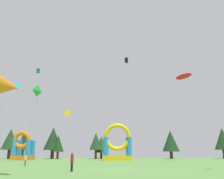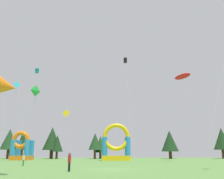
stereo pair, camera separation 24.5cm
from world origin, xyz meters
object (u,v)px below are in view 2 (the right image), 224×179
at_px(kite_orange_delta, 7,87).
at_px(kite_green_diamond, 37,92).
at_px(kite_teal_box, 37,71).
at_px(inflatable_yellow_castle, 117,146).
at_px(kite_cyan_diamond, 17,86).
at_px(kite_yellow_diamond, 67,114).
at_px(inflatable_red_slide, 22,149).
at_px(person_near_camera, 24,159).
at_px(kite_red_parafoil, 183,76).
at_px(kite_black_box, 126,61).
at_px(person_left_edge, 70,160).

relative_size(kite_orange_delta, kite_green_diamond, 0.96).
height_order(kite_teal_box, inflatable_yellow_castle, kite_teal_box).
bearing_deg(kite_teal_box, kite_cyan_diamond, -152.62).
relative_size(kite_yellow_diamond, kite_green_diamond, 0.88).
bearing_deg(inflatable_red_slide, kite_green_diamond, -67.46).
relative_size(person_near_camera, inflatable_red_slide, 0.25).
distance_m(kite_yellow_diamond, person_near_camera, 17.87).
xyz_separation_m(kite_red_parafoil, kite_yellow_diamond, (-23.51, 0.48, -7.68)).
height_order(kite_cyan_diamond, kite_green_diamond, kite_cyan_diamond).
xyz_separation_m(kite_orange_delta, kite_yellow_diamond, (3.57, 20.46, -0.23)).
relative_size(kite_red_parafoil, kite_black_box, 0.76).
xyz_separation_m(kite_green_diamond, person_near_camera, (-0.29, -2.17, -9.50)).
bearing_deg(inflatable_yellow_castle, person_near_camera, -119.44).
distance_m(kite_green_diamond, inflatable_red_slide, 25.63).
distance_m(kite_yellow_diamond, person_left_edge, 26.83).
height_order(kite_red_parafoil, kite_green_diamond, kite_red_parafoil).
height_order(kite_orange_delta, person_left_edge, kite_orange_delta).
bearing_deg(inflatable_yellow_castle, kite_yellow_diamond, -147.80).
xyz_separation_m(kite_green_diamond, person_left_edge, (7.22, -11.53, -9.42)).
height_order(kite_yellow_diamond, kite_cyan_diamond, kite_cyan_diamond).
xyz_separation_m(kite_orange_delta, person_left_edge, (8.67, -4.60, -8.35)).
bearing_deg(kite_yellow_diamond, inflatable_yellow_castle, 32.20).
xyz_separation_m(kite_black_box, kite_yellow_diamond, (-12.16, -5.10, -13.24)).
height_order(kite_black_box, inflatable_red_slide, kite_black_box).
height_order(kite_teal_box, person_near_camera, kite_teal_box).
relative_size(kite_cyan_diamond, kite_green_diamond, 1.33).
relative_size(kite_black_box, person_left_edge, 13.48).
bearing_deg(kite_teal_box, kite_green_diamond, -71.83).
bearing_deg(kite_orange_delta, inflatable_yellow_castle, 63.11).
height_order(kite_black_box, inflatable_yellow_castle, kite_black_box).
bearing_deg(kite_cyan_diamond, kite_red_parafoil, 3.60).
height_order(kite_yellow_diamond, kite_teal_box, kite_teal_box).
xyz_separation_m(kite_red_parafoil, inflatable_yellow_castle, (-13.52, 6.78, -13.84)).
bearing_deg(kite_red_parafoil, kite_green_diamond, -153.03).
xyz_separation_m(kite_teal_box, person_near_camera, (3.86, -14.79, -16.87)).
distance_m(kite_red_parafoil, kite_green_diamond, 29.46).
height_order(kite_green_diamond, inflatable_red_slide, kite_green_diamond).
distance_m(kite_red_parafoil, kite_black_box, 13.82).
xyz_separation_m(kite_red_parafoil, person_left_edge, (-18.42, -24.58, -15.79)).
bearing_deg(inflatable_red_slide, kite_yellow_diamond, -38.02).
xyz_separation_m(kite_black_box, kite_teal_box, (-18.43, -6.01, -4.56)).
bearing_deg(kite_orange_delta, person_near_camera, 76.32).
relative_size(kite_orange_delta, kite_yellow_diamond, 1.09).
bearing_deg(kite_black_box, kite_red_parafoil, -26.20).
height_order(kite_teal_box, inflatable_red_slide, kite_teal_box).
height_order(kite_cyan_diamond, inflatable_red_slide, kite_cyan_diamond).
xyz_separation_m(kite_cyan_diamond, person_near_camera, (7.04, -13.14, -13.26)).
xyz_separation_m(kite_yellow_diamond, kite_cyan_diamond, (-9.46, -2.56, 5.07)).
distance_m(person_near_camera, person_left_edge, 12.00).
bearing_deg(person_left_edge, kite_green_diamond, 170.02).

